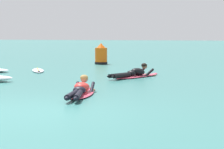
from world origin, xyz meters
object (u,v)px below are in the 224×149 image
surfer_near (81,90)px  surfer_far (135,74)px  drifting_surfboard (38,70)px  channel_marker_buoy (101,56)px

surfer_near → surfer_far: (0.81, 4.60, -0.00)m
drifting_surfboard → channel_marker_buoy: 4.57m
surfer_near → drifting_surfboard: (-3.54, 6.25, -0.10)m
channel_marker_buoy → surfer_far: bearing=-66.5°
channel_marker_buoy → drifting_surfboard: bearing=-113.4°
drifting_surfboard → channel_marker_buoy: size_ratio=1.89×
surfer_far → drifting_surfboard: (-4.35, 1.65, -0.10)m
surfer_far → surfer_near: bearing=-99.9°
surfer_near → channel_marker_buoy: size_ratio=2.38×
drifting_surfboard → channel_marker_buoy: bearing=66.6°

